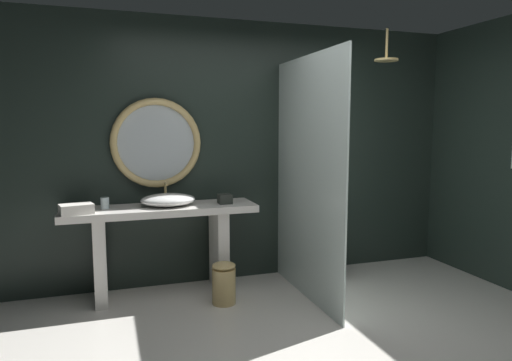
{
  "coord_description": "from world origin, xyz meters",
  "views": [
    {
      "loc": [
        -1.33,
        -2.57,
        1.58
      ],
      "look_at": [
        -0.24,
        0.73,
        1.15
      ],
      "focal_mm": 31.91,
      "sensor_mm": 36.0,
      "label": 1
    }
  ],
  "objects": [
    {
      "name": "back_wall_panel",
      "position": [
        0.0,
        1.9,
        1.3
      ],
      "size": [
        4.8,
        0.1,
        2.6
      ],
      "primitive_type": "cube",
      "color": "#1E2823",
      "rests_on": "ground_plane"
    },
    {
      "name": "vanity_counter",
      "position": [
        -0.88,
        1.59,
        0.58
      ],
      "size": [
        1.74,
        0.48,
        0.84
      ],
      "color": "silver",
      "rests_on": "ground_plane"
    },
    {
      "name": "vessel_sink",
      "position": [
        -0.81,
        1.6,
        0.9
      ],
      "size": [
        0.5,
        0.41,
        0.2
      ],
      "color": "white",
      "rests_on": "vanity_counter"
    },
    {
      "name": "tumbler_cup",
      "position": [
        -1.36,
        1.62,
        0.89
      ],
      "size": [
        0.07,
        0.07,
        0.1
      ],
      "primitive_type": "cylinder",
      "color": "silver",
      "rests_on": "vanity_counter"
    },
    {
      "name": "tissue_box",
      "position": [
        -0.28,
        1.55,
        0.88
      ],
      "size": [
        0.12,
        0.13,
        0.09
      ],
      "primitive_type": "cube",
      "color": "#282D28",
      "rests_on": "vanity_counter"
    },
    {
      "name": "round_wall_mirror",
      "position": [
        -0.88,
        1.81,
        1.41
      ],
      "size": [
        0.85,
        0.07,
        0.85
      ],
      "color": "tan"
    },
    {
      "name": "shower_glass_panel",
      "position": [
        0.38,
        1.14,
        1.09
      ],
      "size": [
        0.02,
        1.42,
        2.19
      ],
      "primitive_type": "cube",
      "color": "silver",
      "rests_on": "ground_plane"
    },
    {
      "name": "rain_shower_head",
      "position": [
        1.28,
        1.32,
        2.22
      ],
      "size": [
        0.23,
        0.23,
        0.31
      ],
      "color": "tan"
    },
    {
      "name": "toilet",
      "position": [
        0.79,
        1.64,
        0.27
      ],
      "size": [
        0.36,
        0.56,
        0.59
      ],
      "color": "white",
      "rests_on": "ground_plane"
    },
    {
      "name": "waste_bin",
      "position": [
        -0.38,
        1.21,
        0.19
      ],
      "size": [
        0.21,
        0.21,
        0.38
      ],
      "color": "tan",
      "rests_on": "ground_plane"
    },
    {
      "name": "folded_hand_towel",
      "position": [
        -1.59,
        1.45,
        0.88
      ],
      "size": [
        0.29,
        0.23,
        0.08
      ],
      "primitive_type": "cube",
      "rotation": [
        0.0,
        0.0,
        0.24
      ],
      "color": "silver",
      "rests_on": "vanity_counter"
    }
  ]
}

